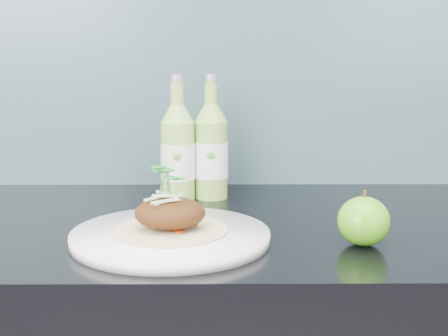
{
  "coord_description": "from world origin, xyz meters",
  "views": [
    {
      "loc": [
        -0.02,
        0.68,
        1.18
      ],
      "look_at": [
        -0.02,
        1.63,
        1.0
      ],
      "focal_mm": 50.0,
      "sensor_mm": 36.0,
      "label": 1
    }
  ],
  "objects": [
    {
      "name": "subway_backsplash",
      "position": [
        0.0,
        1.99,
        1.25
      ],
      "size": [
        4.0,
        0.02,
        0.7
      ],
      "primitive_type": "cube",
      "color": "#6D9DAC",
      "rests_on": "kitchen_counter"
    },
    {
      "name": "green_apple",
      "position": [
        0.18,
        1.55,
        0.94
      ],
      "size": [
        0.1,
        0.1,
        0.08
      ],
      "rotation": [
        0.0,
        0.0,
        -0.3
      ],
      "color": "#3A9310",
      "rests_on": "kitchen_counter"
    },
    {
      "name": "cider_bottle_right",
      "position": [
        -0.04,
        1.86,
        0.99
      ],
      "size": [
        0.07,
        0.07,
        0.24
      ],
      "rotation": [
        0.0,
        0.0,
        0.1
      ],
      "color": "#87B44B",
      "rests_on": "kitchen_counter"
    },
    {
      "name": "dinner_plate",
      "position": [
        -0.1,
        1.57,
        0.91
      ],
      "size": [
        0.37,
        0.37,
        0.02
      ],
      "color": "white",
      "rests_on": "kitchen_counter"
    },
    {
      "name": "pork_taco",
      "position": [
        -0.1,
        1.57,
        0.95
      ],
      "size": [
        0.17,
        0.17,
        0.1
      ],
      "color": "tan",
      "rests_on": "dinner_plate"
    },
    {
      "name": "cider_bottle_left",
      "position": [
        -0.1,
        1.84,
        0.99
      ],
      "size": [
        0.08,
        0.08,
        0.24
      ],
      "rotation": [
        0.0,
        0.0,
        -0.32
      ],
      "color": "#94C853",
      "rests_on": "kitchen_counter"
    }
  ]
}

